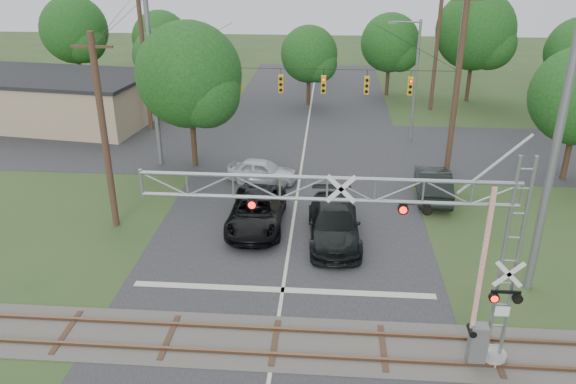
# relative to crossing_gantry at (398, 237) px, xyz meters

# --- Properties ---
(ground) EXTENTS (160.00, 160.00, 0.00)m
(ground) POSITION_rel_crossing_gantry_xyz_m (-4.14, -1.64, -4.87)
(ground) COLOR #2D4720
(ground) RESTS_ON ground
(road_main) EXTENTS (14.00, 90.00, 0.02)m
(road_main) POSITION_rel_crossing_gantry_xyz_m (-4.14, 8.36, -4.86)
(road_main) COLOR #242426
(road_main) RESTS_ON ground
(road_cross) EXTENTS (90.00, 12.00, 0.02)m
(road_cross) POSITION_rel_crossing_gantry_xyz_m (-4.14, 22.36, -4.85)
(road_cross) COLOR #242426
(road_cross) RESTS_ON ground
(railroad_track) EXTENTS (90.00, 3.20, 0.17)m
(railroad_track) POSITION_rel_crossing_gantry_xyz_m (-4.14, 0.36, -4.83)
(railroad_track) COLOR #4F4B44
(railroad_track) RESTS_ON ground
(crossing_gantry) EXTENTS (12.67, 0.99, 7.77)m
(crossing_gantry) POSITION_rel_crossing_gantry_xyz_m (0.00, 0.00, 0.00)
(crossing_gantry) COLOR gray
(crossing_gantry) RESTS_ON ground
(traffic_signal_span) EXTENTS (19.34, 0.36, 11.50)m
(traffic_signal_span) POSITION_rel_crossing_gantry_xyz_m (-3.23, 18.36, 0.86)
(traffic_signal_span) COLOR slate
(traffic_signal_span) RESTS_ON ground
(pickup_black) EXTENTS (2.82, 6.03, 1.67)m
(pickup_black) POSITION_rel_crossing_gantry_xyz_m (-6.01, 9.76, -4.03)
(pickup_black) COLOR black
(pickup_black) RESTS_ON ground
(car_dark) EXTENTS (2.82, 6.27, 1.78)m
(car_dark) POSITION_rel_crossing_gantry_xyz_m (-1.99, 8.63, -3.97)
(car_dark) COLOR black
(car_dark) RESTS_ON ground
(sedan_silver) EXTENTS (4.52, 2.37, 1.47)m
(sedan_silver) POSITION_rel_crossing_gantry_xyz_m (-6.43, 15.81, -4.13)
(sedan_silver) COLOR #BABCC2
(sedan_silver) RESTS_ON ground
(suv_dark) EXTENTS (2.18, 5.36, 1.73)m
(suv_dark) POSITION_rel_crossing_gantry_xyz_m (3.78, 14.28, -4.00)
(suv_dark) COLOR black
(suv_dark) RESTS_ON ground
(commercial_building) EXTENTS (18.11, 10.93, 3.99)m
(commercial_building) POSITION_rel_crossing_gantry_xyz_m (-25.65, 27.21, -2.86)
(commercial_building) COLOR tan
(commercial_building) RESTS_ON ground
(streetlight) EXTENTS (2.36, 0.25, 8.86)m
(streetlight) POSITION_rel_crossing_gantry_xyz_m (3.59, 24.72, 0.09)
(streetlight) COLOR slate
(streetlight) RESTS_ON ground
(utility_poles) EXTENTS (26.29, 29.04, 13.83)m
(utility_poles) POSITION_rel_crossing_gantry_xyz_m (-0.89, 20.53, 1.32)
(utility_poles) COLOR #3A251B
(utility_poles) RESTS_ON ground
(treeline) EXTENTS (52.44, 27.56, 10.04)m
(treeline) POSITION_rel_crossing_gantry_xyz_m (-3.33, 31.97, 0.73)
(treeline) COLOR #362718
(treeline) RESTS_ON ground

